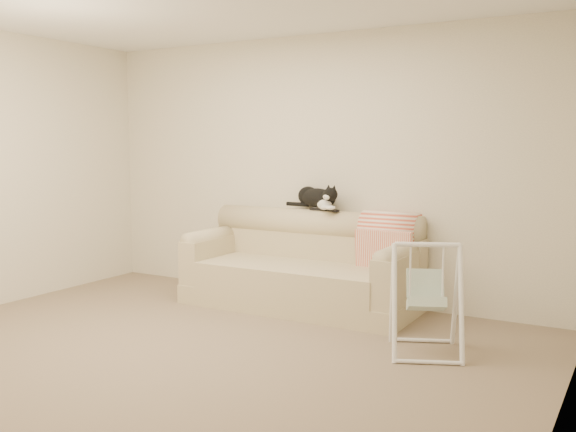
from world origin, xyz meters
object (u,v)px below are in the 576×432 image
at_px(remote_a, 319,209).
at_px(tuxedo_cat, 317,198).
at_px(baby_swing, 426,298).
at_px(remote_b, 334,210).
at_px(sofa, 303,269).

distance_m(remote_a, tuxedo_cat, 0.11).
bearing_deg(baby_swing, tuxedo_cat, 143.75).
distance_m(remote_b, tuxedo_cat, 0.22).
relative_size(sofa, tuxedo_cat, 3.47).
bearing_deg(baby_swing, sofa, 151.36).
distance_m(remote_a, remote_b, 0.16).
relative_size(sofa, remote_a, 12.03).
height_order(sofa, tuxedo_cat, tuxedo_cat).
bearing_deg(tuxedo_cat, remote_b, -9.15).
bearing_deg(remote_b, sofa, -130.85).
xyz_separation_m(remote_b, baby_swing, (1.25, -1.02, -0.49)).
relative_size(sofa, remote_b, 13.68).
height_order(sofa, remote_a, remote_a).
distance_m(sofa, tuxedo_cat, 0.72).
bearing_deg(remote_a, baby_swing, -36.35).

